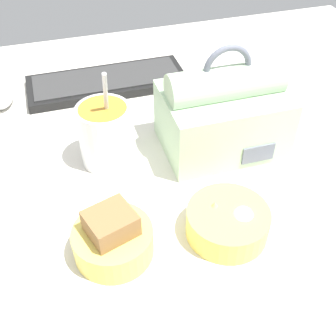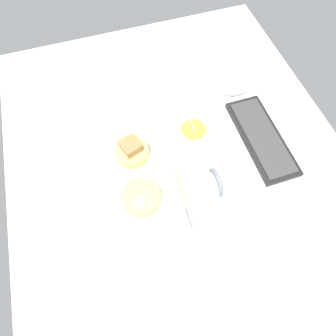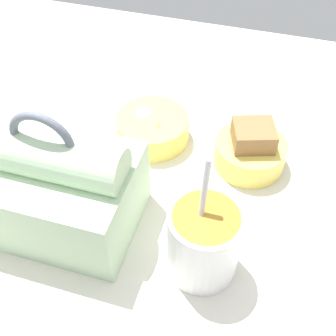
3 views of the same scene
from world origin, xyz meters
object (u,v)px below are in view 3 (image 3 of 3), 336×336
at_px(lunch_bag, 57,187).
at_px(bento_bowl_sandwich, 250,150).
at_px(soup_cup, 204,241).
at_px(bento_bowl_snacks, 153,128).

xyz_separation_m(lunch_bag, bento_bowl_sandwich, (-0.23, -0.18, -0.04)).
bearing_deg(soup_cup, bento_bowl_snacks, -57.68).
bearing_deg(bento_bowl_snacks, lunch_bag, 70.49).
bearing_deg(lunch_bag, soup_cup, 174.83).
distance_m(bento_bowl_sandwich, bento_bowl_snacks, 0.16).
bearing_deg(soup_cup, lunch_bag, -5.17).
bearing_deg(bento_bowl_sandwich, soup_cup, 81.56).
bearing_deg(lunch_bag, bento_bowl_snacks, -109.51).
height_order(lunch_bag, bento_bowl_sandwich, lunch_bag).
bearing_deg(bento_bowl_sandwich, lunch_bag, 37.95).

